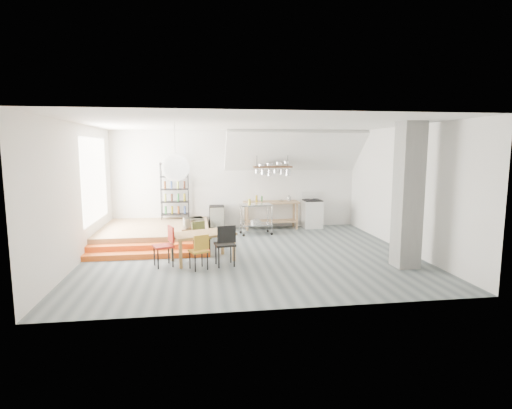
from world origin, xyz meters
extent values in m
plane|color=#50595C|center=(0.00, 0.00, 0.00)|extent=(8.00, 8.00, 0.00)
cube|color=silver|center=(0.00, 3.50, 1.60)|extent=(8.00, 0.04, 3.20)
cube|color=silver|center=(-4.00, 0.00, 1.60)|extent=(0.04, 7.00, 3.20)
cube|color=silver|center=(4.00, 0.00, 1.60)|extent=(0.04, 7.00, 3.20)
cube|color=white|center=(0.00, 0.00, 3.20)|extent=(8.00, 7.00, 0.02)
cube|color=white|center=(1.80, 2.90, 2.55)|extent=(4.40, 1.44, 1.32)
cube|color=white|center=(-3.98, 1.50, 1.80)|extent=(0.02, 2.50, 2.20)
cube|color=#A47D52|center=(-2.50, 2.00, 0.20)|extent=(3.00, 3.00, 0.40)
cube|color=orange|center=(-2.50, 0.05, 0.07)|extent=(3.00, 0.35, 0.13)
cube|color=orange|center=(-2.50, 0.40, 0.13)|extent=(3.00, 0.35, 0.27)
cube|color=gray|center=(3.30, -1.50, 1.60)|extent=(0.50, 0.50, 3.20)
cube|color=#A47D52|center=(1.10, 3.15, 0.88)|extent=(1.80, 0.60, 0.06)
cube|color=#A47D52|center=(1.10, 3.15, 0.25)|extent=(1.70, 0.55, 0.04)
cube|color=#A47D52|center=(1.92, 3.37, 0.43)|extent=(0.06, 0.06, 0.86)
cube|color=#A47D52|center=(0.28, 3.37, 0.43)|extent=(0.06, 0.06, 0.86)
cube|color=#A47D52|center=(1.92, 2.93, 0.43)|extent=(0.06, 0.06, 0.86)
cube|color=#A47D52|center=(0.28, 2.93, 0.43)|extent=(0.06, 0.06, 0.86)
cube|color=white|center=(2.50, 3.15, 0.45)|extent=(0.60, 0.60, 0.90)
cube|color=black|center=(2.50, 3.15, 0.92)|extent=(0.58, 0.58, 0.03)
cube|color=white|center=(2.50, 3.43, 1.05)|extent=(0.60, 0.05, 0.25)
cylinder|color=black|center=(2.64, 3.29, 0.94)|extent=(0.18, 0.18, 0.02)
cylinder|color=black|center=(2.36, 3.29, 0.94)|extent=(0.18, 0.18, 0.02)
cylinder|color=black|center=(2.64, 3.01, 0.94)|extent=(0.18, 0.18, 0.02)
cylinder|color=black|center=(2.36, 3.01, 0.94)|extent=(0.18, 0.18, 0.02)
cube|color=#442D1B|center=(1.10, 2.95, 2.05)|extent=(1.20, 0.50, 0.05)
cylinder|color=black|center=(0.60, 2.95, 2.62)|extent=(0.02, 0.02, 1.15)
cylinder|color=black|center=(1.60, 2.95, 2.62)|extent=(0.02, 0.02, 1.15)
cylinder|color=silver|center=(0.60, 2.90, 1.91)|extent=(0.16, 0.16, 0.12)
cylinder|color=silver|center=(0.80, 2.90, 1.89)|extent=(0.20, 0.20, 0.16)
cylinder|color=silver|center=(1.00, 2.90, 1.87)|extent=(0.16, 0.16, 0.20)
cylinder|color=silver|center=(1.20, 2.90, 1.91)|extent=(0.20, 0.20, 0.12)
cylinder|color=silver|center=(1.40, 2.90, 1.89)|extent=(0.16, 0.16, 0.16)
cylinder|color=silver|center=(1.60, 2.90, 1.87)|extent=(0.20, 0.20, 0.20)
cylinder|color=black|center=(-1.58, 3.38, 1.30)|extent=(0.02, 0.02, 1.80)
cylinder|color=black|center=(-2.42, 3.38, 1.30)|extent=(0.02, 0.02, 1.80)
cylinder|color=black|center=(-1.58, 3.02, 1.30)|extent=(0.02, 0.02, 1.80)
cylinder|color=black|center=(-2.42, 3.02, 1.30)|extent=(0.02, 0.02, 1.80)
cube|color=black|center=(-2.00, 3.20, 0.55)|extent=(0.88, 0.38, 0.02)
cube|color=black|center=(-2.00, 3.20, 0.95)|extent=(0.88, 0.38, 0.02)
cube|color=black|center=(-2.00, 3.20, 1.35)|extent=(0.88, 0.38, 0.02)
cube|color=black|center=(-2.00, 3.20, 1.75)|extent=(0.88, 0.38, 0.02)
cube|color=black|center=(-2.00, 3.20, 2.15)|extent=(0.88, 0.38, 0.03)
cylinder|color=#368741|center=(-2.00, 3.20, 0.69)|extent=(0.07, 0.07, 0.24)
cylinder|color=olive|center=(-2.00, 3.20, 1.09)|extent=(0.07, 0.07, 0.24)
cylinder|color=brown|center=(-2.00, 3.20, 1.49)|extent=(0.07, 0.07, 0.24)
cube|color=#A47D52|center=(-1.40, 0.75, 0.55)|extent=(0.60, 0.40, 0.03)
cylinder|color=black|center=(-1.13, 0.92, 0.47)|extent=(0.02, 0.02, 0.13)
cylinder|color=black|center=(-1.67, 0.92, 0.47)|extent=(0.02, 0.02, 0.13)
cylinder|color=black|center=(-1.13, 0.58, 0.47)|extent=(0.02, 0.02, 0.13)
cylinder|color=black|center=(-1.67, 0.58, 0.47)|extent=(0.02, 0.02, 0.13)
sphere|color=white|center=(-1.74, -0.62, 2.20)|extent=(0.60, 0.60, 0.60)
cube|color=olive|center=(-1.18, -0.42, 0.65)|extent=(1.61, 1.23, 0.05)
cube|color=olive|center=(-0.68, 0.11, 0.31)|extent=(0.08, 0.08, 0.62)
cube|color=olive|center=(-1.89, -0.32, 0.31)|extent=(0.08, 0.08, 0.62)
cube|color=olive|center=(-0.46, -0.53, 0.31)|extent=(0.08, 0.08, 0.62)
cube|color=olive|center=(-1.67, -0.96, 0.31)|extent=(0.08, 0.08, 0.62)
cube|color=#BF8A20|center=(-1.28, -1.07, 0.41)|extent=(0.48, 0.48, 0.04)
cube|color=#BF8A20|center=(-1.21, -1.22, 0.63)|extent=(0.33, 0.17, 0.32)
cylinder|color=black|center=(-1.35, -1.26, 0.20)|extent=(0.03, 0.03, 0.40)
cylinder|color=black|center=(-1.09, -1.15, 0.20)|extent=(0.03, 0.03, 0.40)
cylinder|color=black|center=(-1.47, -1.00, 0.20)|extent=(0.03, 0.03, 0.40)
cylinder|color=black|center=(-1.20, -0.88, 0.20)|extent=(0.03, 0.03, 0.40)
cube|color=black|center=(-0.69, -0.87, 0.49)|extent=(0.49, 0.49, 0.04)
cube|color=black|center=(-0.66, -1.06, 0.76)|extent=(0.41, 0.10, 0.38)
cylinder|color=black|center=(-0.84, -1.06, 0.24)|extent=(0.03, 0.03, 0.48)
cylinder|color=black|center=(-0.49, -1.01, 0.24)|extent=(0.03, 0.03, 0.48)
cylinder|color=black|center=(-0.89, -0.72, 0.24)|extent=(0.03, 0.03, 0.48)
cylinder|color=black|center=(-0.54, -0.67, 0.24)|extent=(0.03, 0.03, 0.48)
cube|color=#4F5528|center=(-1.20, 0.18, 0.42)|extent=(0.50, 0.50, 0.04)
cube|color=#4F5528|center=(-1.27, 0.33, 0.65)|extent=(0.33, 0.19, 0.32)
cylinder|color=black|center=(-1.13, 0.38, 0.20)|extent=(0.03, 0.03, 0.41)
cylinder|color=black|center=(-1.40, 0.25, 0.20)|extent=(0.03, 0.03, 0.41)
cylinder|color=black|center=(-1.00, 0.11, 0.20)|extent=(0.03, 0.03, 0.41)
cylinder|color=black|center=(-1.27, -0.02, 0.20)|extent=(0.03, 0.03, 0.41)
cube|color=#AA2318|center=(-2.06, -0.74, 0.46)|extent=(0.53, 0.53, 0.04)
cube|color=#AA2318|center=(-1.88, -0.67, 0.72)|extent=(0.17, 0.38, 0.36)
cylinder|color=black|center=(-1.85, -0.83, 0.23)|extent=(0.03, 0.03, 0.45)
cylinder|color=black|center=(-1.96, -0.52, 0.23)|extent=(0.03, 0.03, 0.45)
cylinder|color=black|center=(-2.16, -0.95, 0.23)|extent=(0.03, 0.03, 0.45)
cylinder|color=black|center=(-2.27, -0.64, 0.23)|extent=(0.03, 0.03, 0.45)
cube|color=silver|center=(0.48, 2.35, 0.92)|extent=(0.98, 0.60, 0.04)
cube|color=silver|center=(0.48, 2.35, 0.31)|extent=(0.98, 0.60, 0.03)
cylinder|color=silver|center=(0.90, 2.61, 0.47)|extent=(0.03, 0.03, 0.90)
sphere|color=black|center=(0.90, 2.61, 0.04)|extent=(0.08, 0.08, 0.08)
cylinder|color=silver|center=(0.03, 2.53, 0.47)|extent=(0.03, 0.03, 0.90)
sphere|color=black|center=(0.03, 2.53, 0.04)|extent=(0.08, 0.08, 0.08)
cylinder|color=silver|center=(0.94, 2.16, 0.47)|extent=(0.03, 0.03, 0.90)
sphere|color=black|center=(0.94, 2.16, 0.04)|extent=(0.08, 0.08, 0.08)
cylinder|color=silver|center=(0.07, 2.08, 0.47)|extent=(0.03, 0.03, 0.90)
sphere|color=black|center=(0.07, 2.08, 0.04)|extent=(0.08, 0.08, 0.08)
cube|color=black|center=(-0.68, 3.20, 0.40)|extent=(0.47, 0.47, 0.80)
imported|color=beige|center=(-1.40, 0.75, 0.70)|extent=(0.56, 0.43, 0.28)
imported|color=silver|center=(1.42, 3.10, 0.93)|extent=(0.22, 0.22, 0.05)
camera|label=1|loc=(-1.24, -9.62, 2.60)|focal=28.00mm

